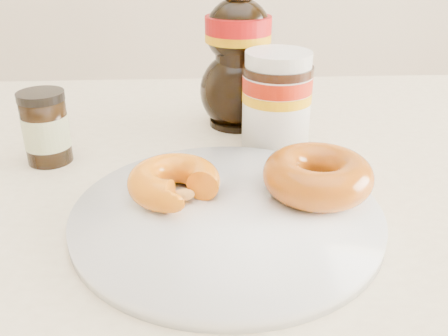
{
  "coord_description": "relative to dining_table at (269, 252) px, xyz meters",
  "views": [
    {
      "loc": [
        -0.08,
        -0.38,
        1.02
      ],
      "look_at": [
        -0.05,
        0.09,
        0.79
      ],
      "focal_mm": 40.0,
      "sensor_mm": 36.0,
      "label": 1
    }
  ],
  "objects": [
    {
      "name": "donut_bitten",
      "position": [
        -0.11,
        -0.03,
        0.11
      ],
      "size": [
        0.12,
        0.12,
        0.03
      ],
      "primitive_type": "torus",
      "rotation": [
        0.0,
        0.0,
        -0.3
      ],
      "color": "#DF5C0C",
      "rests_on": "plate"
    },
    {
      "name": "nutella_jar",
      "position": [
        0.02,
        0.12,
        0.15
      ],
      "size": [
        0.09,
        0.09,
        0.13
      ],
      "rotation": [
        0.0,
        0.0,
        0.18
      ],
      "color": "white",
      "rests_on": "dining_table"
    },
    {
      "name": "plate",
      "position": [
        -0.05,
        -0.06,
        0.09
      ],
      "size": [
        0.3,
        0.3,
        0.02
      ],
      "color": "white",
      "rests_on": "dining_table"
    },
    {
      "name": "dining_table",
      "position": [
        0.0,
        0.0,
        0.0
      ],
      "size": [
        1.4,
        0.9,
        0.75
      ],
      "color": "#FAE7BE",
      "rests_on": "ground"
    },
    {
      "name": "dark_jar",
      "position": [
        -0.26,
        0.09,
        0.13
      ],
      "size": [
        0.06,
        0.06,
        0.09
      ],
      "rotation": [
        0.0,
        0.0,
        -0.41
      ],
      "color": "black",
      "rests_on": "dining_table"
    },
    {
      "name": "syrup_bottle",
      "position": [
        -0.02,
        0.21,
        0.19
      ],
      "size": [
        0.12,
        0.1,
        0.21
      ],
      "primitive_type": null,
      "rotation": [
        0.0,
        0.0,
        -0.12
      ],
      "color": "black",
      "rests_on": "dining_table"
    },
    {
      "name": "donut_whole",
      "position": [
        0.04,
        -0.04,
        0.12
      ],
      "size": [
        0.14,
        0.14,
        0.04
      ],
      "primitive_type": "torus",
      "rotation": [
        0.0,
        0.0,
        0.28
      ],
      "color": "#9D380A",
      "rests_on": "plate"
    }
  ]
}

